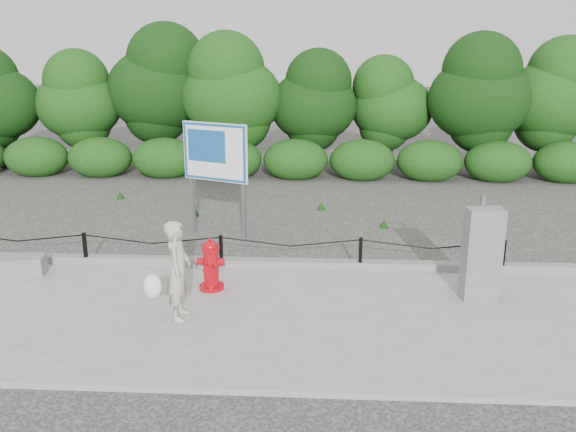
{
  "coord_description": "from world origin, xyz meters",
  "views": [
    {
      "loc": [
        1.78,
        -10.27,
        4.06
      ],
      "look_at": [
        1.2,
        0.2,
        1.0
      ],
      "focal_mm": 38.0,
      "sensor_mm": 36.0,
      "label": 1
    }
  ],
  "objects_px": {
    "pedestrian": "(177,271)",
    "advertising_sign": "(215,157)",
    "fire_hydrant": "(211,265)",
    "utility_cabinet": "(482,254)",
    "concrete_block": "(14,266)"
  },
  "relations": [
    {
      "from": "fire_hydrant",
      "to": "utility_cabinet",
      "type": "xyz_separation_m",
      "value": [
        4.31,
        -0.12,
        0.33
      ]
    },
    {
      "from": "fire_hydrant",
      "to": "concrete_block",
      "type": "bearing_deg",
      "value": 174.59
    },
    {
      "from": "fire_hydrant",
      "to": "concrete_block",
      "type": "relative_size",
      "value": 0.84
    },
    {
      "from": "pedestrian",
      "to": "concrete_block",
      "type": "distance_m",
      "value": 3.64
    },
    {
      "from": "pedestrian",
      "to": "advertising_sign",
      "type": "relative_size",
      "value": 0.62
    },
    {
      "from": "concrete_block",
      "to": "advertising_sign",
      "type": "xyz_separation_m",
      "value": [
        3.14,
        2.64,
        1.46
      ]
    },
    {
      "from": "fire_hydrant",
      "to": "pedestrian",
      "type": "relative_size",
      "value": 0.58
    },
    {
      "from": "pedestrian",
      "to": "fire_hydrant",
      "type": "bearing_deg",
      "value": -16.44
    },
    {
      "from": "utility_cabinet",
      "to": "concrete_block",
      "type": "bearing_deg",
      "value": 169.32
    },
    {
      "from": "concrete_block",
      "to": "utility_cabinet",
      "type": "relative_size",
      "value": 0.64
    },
    {
      "from": "fire_hydrant",
      "to": "pedestrian",
      "type": "xyz_separation_m",
      "value": [
        -0.29,
        -1.1,
        0.32
      ]
    },
    {
      "from": "pedestrian",
      "to": "utility_cabinet",
      "type": "bearing_deg",
      "value": -79.56
    },
    {
      "from": "concrete_block",
      "to": "utility_cabinet",
      "type": "xyz_separation_m",
      "value": [
        7.86,
        -0.54,
        0.58
      ]
    },
    {
      "from": "pedestrian",
      "to": "advertising_sign",
      "type": "height_order",
      "value": "advertising_sign"
    },
    {
      "from": "utility_cabinet",
      "to": "advertising_sign",
      "type": "bearing_deg",
      "value": 139.34
    }
  ]
}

